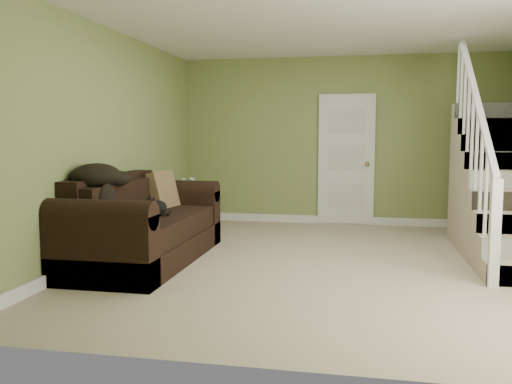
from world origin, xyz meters
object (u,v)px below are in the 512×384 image
at_px(cat, 156,208).
at_px(sofa, 142,229).
at_px(side_table, 190,210).
at_px(banana, 149,216).

bearing_deg(cat, sofa, 163.01).
relative_size(side_table, banana, 4.08).
relative_size(sofa, cat, 4.97).
bearing_deg(sofa, cat, -19.48).
bearing_deg(cat, side_table, 101.33).
bearing_deg(banana, side_table, 74.55).
distance_m(sofa, banana, 0.31).
xyz_separation_m(sofa, side_table, (-0.14, 2.08, -0.08)).
xyz_separation_m(cat, banana, (-0.04, -0.13, -0.06)).
distance_m(cat, banana, 0.15).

